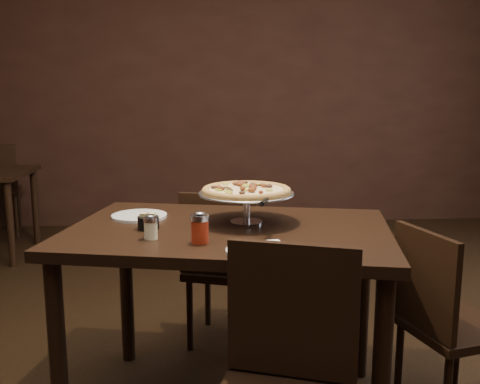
{
  "coord_description": "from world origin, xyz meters",
  "views": [
    {
      "loc": [
        -0.2,
        -2.0,
        1.34
      ],
      "look_at": [
        -0.04,
        0.16,
        0.94
      ],
      "focal_mm": 40.0,
      "sensor_mm": 36.0,
      "label": 1
    }
  ],
  "objects": [
    {
      "name": "parmesan_shaker",
      "position": [
        -0.39,
        -0.05,
        0.85
      ],
      "size": [
        0.05,
        0.05,
        0.09
      ],
      "color": "#FAF7C2",
      "rests_on": "dining_table"
    },
    {
      "name": "chair_near",
      "position": [
        0.04,
        -0.55,
        0.49
      ],
      "size": [
        0.53,
        0.53,
        0.89
      ],
      "rotation": [
        0.0,
        0.0,
        -0.34
      ],
      "color": "black",
      "rests_on": "ground"
    },
    {
      "name": "pizza_stand",
      "position": [
        -0.01,
        0.18,
        0.94
      ],
      "size": [
        0.4,
        0.4,
        0.17
      ],
      "color": "#B1B1B8",
      "rests_on": "dining_table"
    },
    {
      "name": "chair_far",
      "position": [
        -0.08,
        0.7,
        0.47
      ],
      "size": [
        0.5,
        0.5,
        0.86
      ],
      "rotation": [
        0.0,
        0.0,
        2.83
      ],
      "color": "black",
      "rests_on": "ground"
    },
    {
      "name": "dining_table",
      "position": [
        -0.09,
        0.11,
        0.7
      ],
      "size": [
        1.45,
        1.12,
        0.81
      ],
      "rotation": [
        0.0,
        0.0,
        -0.22
      ],
      "color": "black",
      "rests_on": "ground"
    },
    {
      "name": "plate_left",
      "position": [
        -0.47,
        0.32,
        0.81
      ],
      "size": [
        0.24,
        0.24,
        0.01
      ],
      "primitive_type": "cylinder",
      "color": "silver",
      "rests_on": "dining_table"
    },
    {
      "name": "pepper_flake_shaker",
      "position": [
        -0.2,
        -0.11,
        0.86
      ],
      "size": [
        0.07,
        0.07,
        0.12
      ],
      "color": "maroon",
      "rests_on": "dining_table"
    },
    {
      "name": "chair_side",
      "position": [
        0.78,
        -0.02,
        0.45
      ],
      "size": [
        0.46,
        0.46,
        0.82
      ],
      "rotation": [
        0.0,
        0.0,
        1.82
      ],
      "color": "black",
      "rests_on": "ground"
    },
    {
      "name": "room",
      "position": [
        0.06,
        0.03,
        1.4
      ],
      "size": [
        6.04,
        7.04,
        2.84
      ],
      "color": "black",
      "rests_on": "ground"
    },
    {
      "name": "plate_near",
      "position": [
        -0.0,
        -0.25,
        0.81
      ],
      "size": [
        0.23,
        0.23,
        0.01
      ],
      "primitive_type": "cylinder",
      "color": "silver",
      "rests_on": "dining_table"
    },
    {
      "name": "packet_caddy",
      "position": [
        -0.41,
        0.1,
        0.84
      ],
      "size": [
        0.09,
        0.09,
        0.07
      ],
      "rotation": [
        0.0,
        0.0,
        -0.23
      ],
      "color": "black",
      "rests_on": "dining_table"
    },
    {
      "name": "napkin_stack",
      "position": [
        0.03,
        -0.21,
        0.81
      ],
      "size": [
        0.14,
        0.14,
        0.01
      ],
      "primitive_type": "cube",
      "rotation": [
        0.0,
        0.0,
        0.2
      ],
      "color": "white",
      "rests_on": "dining_table"
    },
    {
      "name": "serving_spatula",
      "position": [
        0.04,
        -0.03,
        0.94
      ],
      "size": [
        0.14,
        0.14,
        0.02
      ],
      "rotation": [
        0.0,
        0.0,
        -0.29
      ],
      "color": "#B1B1B8",
      "rests_on": "pizza_stand"
    }
  ]
}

